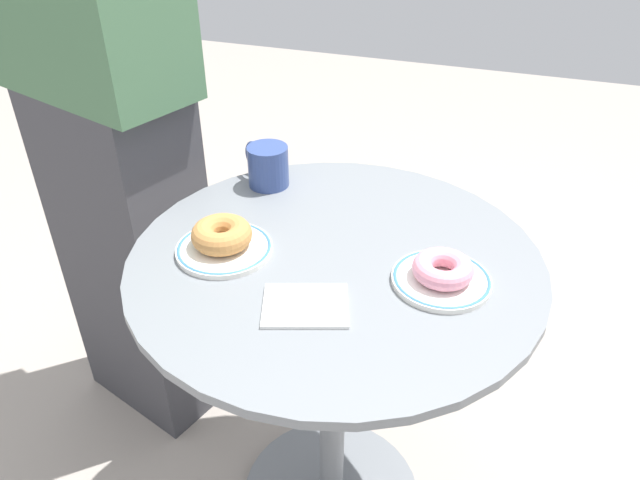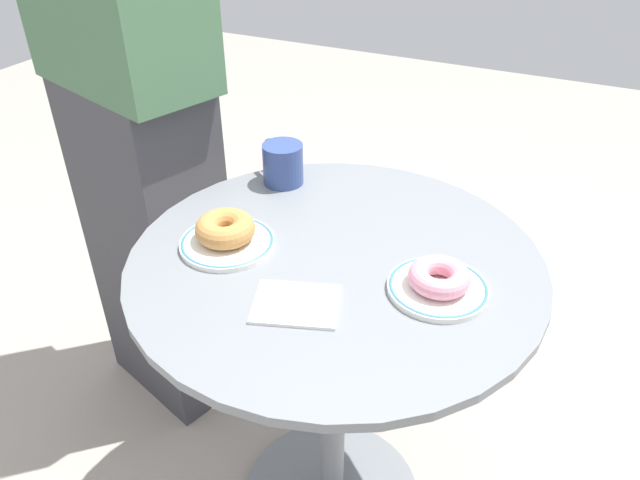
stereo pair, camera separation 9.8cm
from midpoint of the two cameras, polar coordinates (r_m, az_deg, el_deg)
cafe_table at (r=1.24m, az=3.61°, el=-11.11°), size 0.74×0.74×0.74m
plate_left at (r=1.10m, az=-6.29°, el=-0.32°), size 0.17×0.17×0.01m
plate_right at (r=1.02m, az=13.84°, el=-4.52°), size 0.17×0.17×0.01m
donut_old_fashioned at (r=1.09m, az=-6.47°, el=1.02°), size 0.14×0.14×0.04m
donut_pink_frosted at (r=1.01m, az=14.02°, el=-3.51°), size 0.15×0.15×0.03m
paper_napkin at (r=0.96m, az=0.74°, el=-6.24°), size 0.16×0.15×0.01m
coffee_mug at (r=1.29m, az=-1.44°, el=7.25°), size 0.12×0.09×0.09m
person_figure at (r=1.45m, az=-15.32°, el=10.89°), size 0.47×0.33×1.67m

